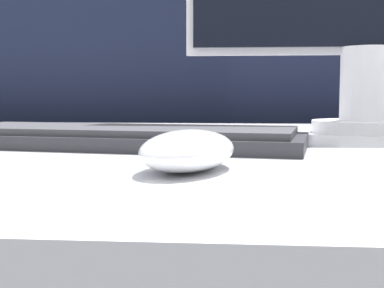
% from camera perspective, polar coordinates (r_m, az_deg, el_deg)
% --- Properties ---
extents(partition_panel, '(5.00, 0.03, 1.03)m').
position_cam_1_polar(partition_panel, '(1.31, 6.12, -7.05)').
color(partition_panel, black).
rests_on(partition_panel, ground_plane).
extents(computer_mouse_near, '(0.10, 0.14, 0.03)m').
position_cam_1_polar(computer_mouse_near, '(0.44, -0.40, -0.68)').
color(computer_mouse_near, white).
rests_on(computer_mouse_near, desk).
extents(keyboard, '(0.45, 0.22, 0.02)m').
position_cam_1_polar(keyboard, '(0.65, -7.39, 0.74)').
color(keyboard, '#28282D').
rests_on(keyboard, desk).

